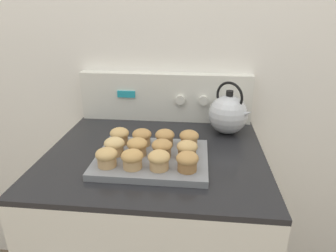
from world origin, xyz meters
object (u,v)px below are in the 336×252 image
muffin_r0_c2 (159,160)px  muffin_r2_c1 (142,137)px  muffin_r1_c0 (114,146)px  muffin_r2_c0 (120,136)px  tea_kettle (228,114)px  muffin_r0_c3 (187,161)px  muffin_r0_c0 (107,157)px  muffin_r1_c1 (137,146)px  muffin_r1_c2 (162,148)px  muffin_r1_c3 (187,149)px  muffin_r0_c1 (132,159)px  muffin_r2_c3 (189,138)px  muffin_r2_c2 (165,137)px  muffin_pan (151,159)px  stove_range (157,247)px

muffin_r0_c2 → muffin_r2_c1: (-0.08, 0.16, 0.00)m
muffin_r1_c0 → muffin_r2_c0: same height
tea_kettle → muffin_r0_c3: bearing=-112.6°
muffin_r0_c0 → muffin_r2_c0: bearing=90.6°
muffin_r0_c2 → muffin_r1_c1: same height
muffin_r1_c2 → muffin_r2_c0: 0.18m
muffin_r1_c2 → muffin_r2_c1: (-0.08, 0.08, 0.00)m
muffin_r0_c0 → muffin_r1_c2: same height
muffin_r1_c2 → muffin_r1_c3: same height
muffin_r0_c2 → muffin_r2_c1: same height
muffin_r0_c3 → muffin_r0_c2: bearing=179.9°
tea_kettle → muffin_r2_c1: bearing=-148.4°
muffin_r1_c1 → muffin_r2_c1: bearing=89.3°
muffin_r0_c3 → muffin_r2_c1: 0.23m
muffin_r0_c1 → muffin_r1_c2: 0.12m
muffin_r2_c3 → muffin_r0_c1: bearing=-134.6°
muffin_r1_c1 → muffin_r1_c2: size_ratio=1.00×
muffin_r1_c2 → muffin_r1_c3: size_ratio=1.00×
muffin_r2_c2 → muffin_pan: bearing=-114.6°
muffin_r1_c1 → muffin_r2_c1: 0.08m
stove_range → muffin_r2_c1: muffin_r2_c1 is taller
muffin_r1_c2 → muffin_r2_c2: size_ratio=1.00×
muffin_r0_c0 → muffin_r2_c2: 0.23m
muffin_r0_c2 → muffin_r1_c2: same height
stove_range → muffin_r2_c2: 0.50m
stove_range → muffin_r1_c1: muffin_r1_c1 is taller
muffin_r0_c0 → muffin_r1_c2: size_ratio=1.00×
muffin_r1_c2 → stove_range: bearing=111.8°
stove_range → muffin_r1_c0: size_ratio=13.29×
muffin_r0_c0 → muffin_r1_c1: 0.11m
stove_range → muffin_r0_c0: 0.54m
muffin_r0_c2 → muffin_r0_c1: bearing=-178.2°
muffin_pan → muffin_r0_c1: muffin_r0_c1 is taller
muffin_r1_c2 → muffin_r2_c1: same height
tea_kettle → muffin_pan: bearing=-134.9°
muffin_r1_c0 → muffin_r2_c0: 0.08m
muffin_pan → muffin_r1_c0: (-0.12, -0.00, 0.04)m
muffin_r0_c0 → muffin_r2_c1: 0.18m
muffin_r1_c2 → muffin_r2_c0: size_ratio=1.00×
muffin_r0_c1 → muffin_r2_c2: 0.18m
stove_range → tea_kettle: size_ratio=4.25×
muffin_r2_c3 → muffin_r2_c1: bearing=-178.4°
muffin_r2_c0 → muffin_r2_c2: 0.16m
muffin_r0_c0 → muffin_r0_c2: same height
muffin_r1_c0 → muffin_r1_c2: 0.16m
muffin_r0_c0 → muffin_r0_c3: (0.25, -0.00, 0.00)m
stove_range → muffin_r1_c3: bearing=-36.6°
muffin_r2_c0 → muffin_r1_c1: bearing=-45.0°
muffin_r1_c0 → muffin_r1_c1: 0.08m
muffin_r1_c2 → muffin_r2_c3: size_ratio=1.00×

